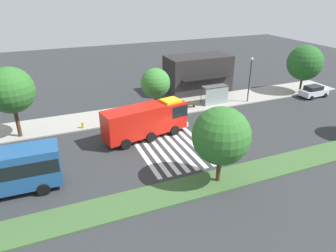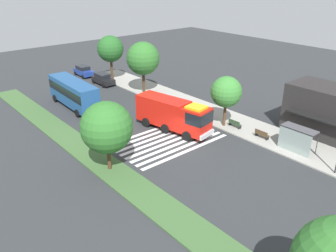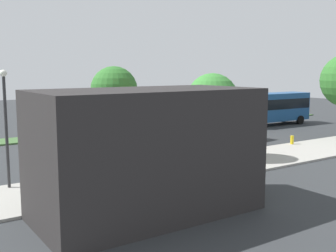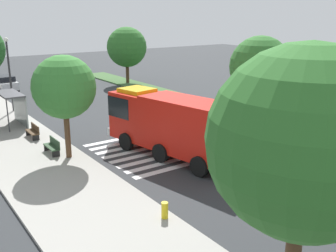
# 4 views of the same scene
# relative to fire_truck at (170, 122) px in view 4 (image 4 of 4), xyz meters

# --- Properties ---
(ground_plane) EXTENTS (120.00, 120.00, 0.00)m
(ground_plane) POSITION_rel_fire_truck_xyz_m (2.85, -2.26, -2.07)
(ground_plane) COLOR #2D3033
(sidewalk) EXTENTS (60.00, 5.39, 0.14)m
(sidewalk) POSITION_rel_fire_truck_xyz_m (2.85, 6.93, -2.00)
(sidewalk) COLOR #9E9B93
(sidewalk) RESTS_ON ground_plane
(median_strip) EXTENTS (60.00, 3.00, 0.14)m
(median_strip) POSITION_rel_fire_truck_xyz_m (2.85, -10.26, -2.00)
(median_strip) COLOR #3D6033
(median_strip) RESTS_ON ground_plane
(crosswalk) EXTENTS (6.75, 11.70, 0.01)m
(crosswalk) POSITION_rel_fire_truck_xyz_m (1.39, -2.26, -2.07)
(crosswalk) COLOR silver
(crosswalk) RESTS_ON ground_plane
(fire_truck) EXTENTS (9.70, 4.14, 3.71)m
(fire_truck) POSITION_rel_fire_truck_xyz_m (0.00, 0.00, 0.00)
(fire_truck) COLOR red
(fire_truck) RESTS_ON ground_plane
(parked_car_east) EXTENTS (4.34, 2.26, 1.71)m
(parked_car_east) POSITION_rel_fire_truck_xyz_m (26.81, 3.03, -1.19)
(parked_car_east) COLOR silver
(parked_car_east) RESTS_ON ground_plane
(bus_stop_shelter) EXTENTS (3.50, 1.40, 2.46)m
(bus_stop_shelter) POSITION_rel_fire_truck_xyz_m (11.80, 5.79, -0.19)
(bus_stop_shelter) COLOR #4C4C51
(bus_stop_shelter) RESTS_ON sidewalk
(bench_near_shelter) EXTENTS (1.60, 0.50, 0.90)m
(bench_near_shelter) POSITION_rel_fire_truck_xyz_m (7.80, 5.78, -1.48)
(bench_near_shelter) COLOR #4C3823
(bench_near_shelter) RESTS_ON sidewalk
(bench_west_of_shelter) EXTENTS (1.60, 0.50, 0.90)m
(bench_west_of_shelter) POSITION_rel_fire_truck_xyz_m (4.03, 5.78, -1.48)
(bench_west_of_shelter) COLOR #2D472D
(bench_west_of_shelter) RESTS_ON sidewalk
(street_lamp) EXTENTS (0.36, 0.36, 6.18)m
(street_lamp) POSITION_rel_fire_truck_xyz_m (16.45, 4.84, 1.71)
(street_lamp) COLOR #2D2D30
(street_lamp) RESTS_ON sidewalk
(sidewalk_tree_west) EXTENTS (4.77, 4.77, 7.57)m
(sidewalk_tree_west) POSITION_rel_fire_truck_xyz_m (-12.86, 5.24, 3.23)
(sidewalk_tree_west) COLOR #47301E
(sidewalk_tree_west) RESTS_ON sidewalk
(sidewalk_tree_center) EXTENTS (3.58, 3.58, 5.94)m
(sidewalk_tree_center) POSITION_rel_fire_truck_xyz_m (2.88, 5.24, 2.20)
(sidewalk_tree_center) COLOR #513823
(sidewalk_tree_center) RESTS_ON sidewalk
(median_tree_far_west) EXTENTS (4.68, 4.68, 6.50)m
(median_tree_far_west) POSITION_rel_fire_truck_xyz_m (2.56, -10.26, 2.22)
(median_tree_far_west) COLOR #47301E
(median_tree_far_west) RESTS_ON median_strip
(median_tree_west) EXTENTS (4.68, 4.68, 6.56)m
(median_tree_west) POSITION_rel_fire_truck_xyz_m (23.27, -10.26, 2.27)
(median_tree_west) COLOR #47301E
(median_tree_west) RESTS_ON median_strip
(fire_hydrant) EXTENTS (0.28, 0.28, 0.70)m
(fire_hydrant) POSITION_rel_fire_truck_xyz_m (-6.26, 4.74, -1.58)
(fire_hydrant) COLOR gold
(fire_hydrant) RESTS_ON sidewalk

